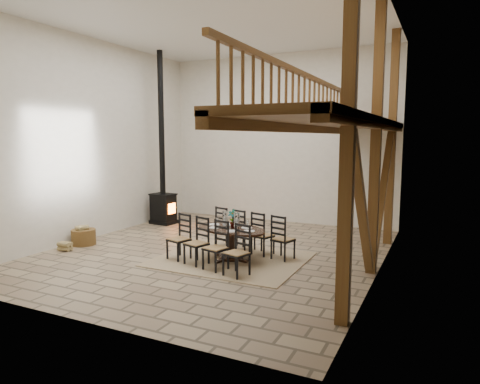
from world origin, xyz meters
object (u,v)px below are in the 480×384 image
at_px(log_stack, 65,246).
at_px(dining_table, 231,243).
at_px(log_basket, 84,236).
at_px(wood_stove, 163,186).

bearing_deg(log_stack, dining_table, 15.06).
xyz_separation_m(dining_table, log_stack, (-3.71, -1.00, -0.25)).
distance_m(dining_table, log_stack, 3.85).
xyz_separation_m(dining_table, log_basket, (-3.75, -0.39, -0.15)).
distance_m(dining_table, wood_stove, 4.39).
bearing_deg(wood_stove, dining_table, -29.61).
distance_m(wood_stove, log_stack, 3.65).
height_order(dining_table, wood_stove, wood_stove).
bearing_deg(log_basket, wood_stove, 85.38).
height_order(log_basket, log_stack, log_basket).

